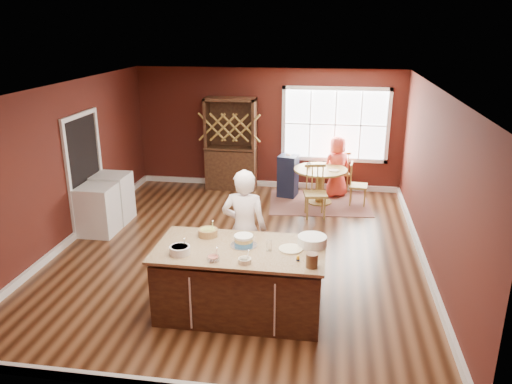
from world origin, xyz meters
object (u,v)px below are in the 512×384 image
Objects in this scene: hutch at (231,144)px; dining_table at (320,179)px; layer_cake at (244,240)px; kitchen_island at (240,282)px; dryer at (113,198)px; seated_woman at (337,167)px; washer at (98,210)px; toddler at (286,160)px; chair_east at (358,184)px; chair_north at (340,171)px; chair_south at (316,192)px; baker at (244,229)px; high_chair at (288,175)px.

dining_table is at bearing -19.10° from hutch.
kitchen_island is at bearing -111.54° from layer_cake.
dryer is at bearing -128.69° from hutch.
washer is at bearing 4.10° from seated_woman.
layer_cake reaches higher than toddler.
layer_cake is 1.33× the size of toddler.
washer is at bearing -90.00° from dryer.
toddler is (0.14, 4.74, 0.37)m from kitchen_island.
hutch is 3.00m from dryer.
toddler is at bearing -20.51° from seated_woman.
kitchen_island is 6.25× the size of layer_cake.
chair_east is at bearing -11.99° from toddler.
chair_north is at bearing 76.16° from layer_cake.
chair_north is (0.47, 1.65, -0.03)m from chair_south.
seated_woman is 4.72m from dryer.
layer_cake is 4.66m from toddler.
baker reaches higher than dining_table.
toddler is (0.11, 4.65, -0.18)m from layer_cake.
toddler is (0.21, 4.03, -0.07)m from baker.
dining_table is 4.26× the size of toddler.
chair_east reaches higher than washer.
chair_south reaches higher than high_chair.
hutch is (-1.29, 0.36, 0.23)m from toddler.
chair_north is (1.27, 5.14, -0.51)m from layer_cake.
kitchen_island is at bearing -112.22° from chair_south.
baker is 1.90× the size of dryer.
baker reaches higher than chair_north.
chair_south is at bearing -106.44° from baker.
dining_table is at bearing -14.50° from high_chair.
layer_cake is 0.39× the size of washer.
chair_north is 1.01× the size of high_chair.
chair_north reaches higher than dryer.
toddler is 0.28× the size of dryer.
chair_south is at bearing 77.19° from layer_cake.
chair_east is at bearing -114.41° from baker.
dining_table is 3.82m from baker.
washer is at bearing -150.09° from dining_table.
washer is at bearing -122.06° from hutch.
kitchen_island is 4.73m from high_chair.
high_chair is at bearing -92.67° from baker.
dining_table is 4.20m from dryer.
high_chair reaches higher than washer.
chair_east is at bearing 35.24° from chair_south.
layer_cake is at bearing 47.15° from seated_woman.
baker reaches higher than chair_south.
chair_north is (1.37, 4.52, -0.39)m from baker.
kitchen_island is at bearing -101.47° from dining_table.
baker is 3.62m from dryer.
chair_north is (0.41, 0.83, -0.05)m from dining_table.
kitchen_island is 2.34× the size of dryer.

